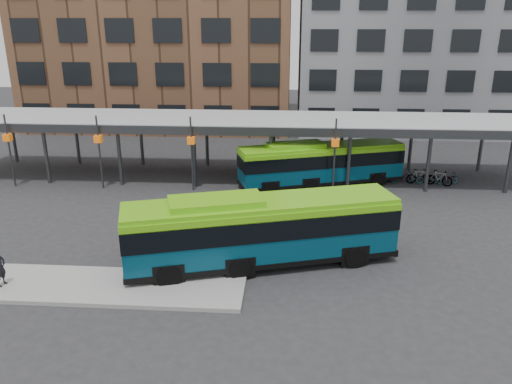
% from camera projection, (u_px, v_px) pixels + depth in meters
% --- Properties ---
extents(ground, '(120.00, 120.00, 0.00)m').
position_uv_depth(ground, '(218.00, 259.00, 23.10)').
color(ground, '#28282B').
rests_on(ground, ground).
extents(boarding_island, '(14.00, 3.00, 0.18)m').
position_uv_depth(boarding_island, '(76.00, 285.00, 20.60)').
color(boarding_island, gray).
rests_on(boarding_island, ground).
extents(canopy, '(40.00, 6.53, 4.80)m').
position_uv_depth(canopy, '(242.00, 122.00, 33.97)').
color(canopy, '#999B9E').
rests_on(canopy, ground).
extents(building_brick, '(26.00, 14.00, 22.00)m').
position_uv_depth(building_brick, '(162.00, 15.00, 50.35)').
color(building_brick, brown).
rests_on(building_brick, ground).
extents(building_grey, '(24.00, 14.00, 20.00)m').
position_uv_depth(building_grey, '(423.00, 25.00, 48.96)').
color(building_grey, slate).
rests_on(building_grey, ground).
extents(bus_front, '(12.26, 5.90, 3.32)m').
position_uv_depth(bus_front, '(260.00, 229.00, 22.04)').
color(bus_front, '#073C52').
rests_on(bus_front, ground).
extents(bus_rear, '(11.05, 5.68, 3.00)m').
position_uv_depth(bus_rear, '(320.00, 163.00, 32.86)').
color(bus_rear, '#073C52').
rests_on(bus_rear, ground).
extents(bike_rack, '(4.71, 1.36, 1.06)m').
position_uv_depth(bike_rack, '(426.00, 177.00, 33.46)').
color(bike_rack, slate).
rests_on(bike_rack, ground).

